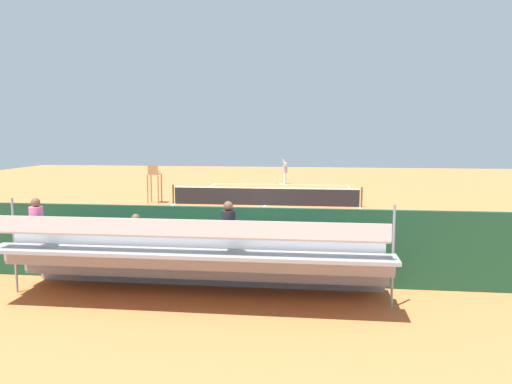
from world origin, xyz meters
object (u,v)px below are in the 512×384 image
tennis_racket (280,184)px  tennis_ball_near (260,188)px  tennis_net (265,196)px  umpire_chair (154,180)px  courtside_bench (278,256)px  equipment_bag (204,268)px  bleacher_stand (191,260)px  tennis_player (285,171)px  tennis_ball_far (313,186)px

tennis_racket → tennis_ball_near: tennis_ball_near is taller
tennis_net → tennis_ball_near: tennis_net is taller
umpire_chair → courtside_bench: umpire_chair is taller
equipment_bag → tennis_net: bearing=-91.2°
bleacher_stand → tennis_racket: 26.69m
tennis_net → courtside_bench: (-1.78, 13.27, 0.06)m
umpire_chair → tennis_ball_near: bearing=-122.7°
equipment_bag → tennis_ball_near: 21.26m
tennis_racket → equipment_bag: bearing=89.4°
tennis_player → tennis_ball_near: (1.55, 3.35, -0.98)m
tennis_net → tennis_ball_far: size_ratio=156.06×
bleacher_stand → courtside_bench: (-1.92, -2.07, -0.37)m
umpire_chair → tennis_racket: bearing=-118.7°
tennis_ball_near → equipment_bag: bearing=92.5°
umpire_chair → tennis_racket: (-6.16, -11.24, -1.30)m
tennis_player → tennis_racket: size_ratio=3.56×
umpire_chair → tennis_player: 12.87m
equipment_bag → tennis_racket: 24.74m
courtside_bench → tennis_player: bearing=-86.6°
umpire_chair → equipment_bag: (-5.92, 13.50, -1.13)m
bleacher_stand → courtside_bench: bleacher_stand is taller
umpire_chair → equipment_bag: bearing=113.7°
tennis_ball_near → tennis_net: bearing=98.9°
equipment_bag → tennis_player: size_ratio=0.47×
tennis_net → tennis_racket: (0.04, -11.33, -0.49)m
bleacher_stand → umpire_chair: 16.59m
tennis_ball_near → umpire_chair: bearing=57.3°
tennis_player → tennis_racket: tennis_player is taller
bleacher_stand → equipment_bag: size_ratio=10.07×
tennis_player → equipment_bag: bearing=88.6°
umpire_chair → equipment_bag: umpire_chair is taller
tennis_ball_far → courtside_bench: bearing=88.3°
bleacher_stand → umpire_chair: bearing=-68.6°
equipment_bag → tennis_ball_far: (-2.74, -23.22, -0.15)m
equipment_bag → tennis_ball_near: equipment_bag is taller
bleacher_stand → tennis_ball_far: size_ratio=137.27×
equipment_bag → tennis_ball_near: (0.94, -21.24, -0.15)m
tennis_player → tennis_ball_near: 3.82m
umpire_chair → tennis_player: size_ratio=1.11×
equipment_bag → tennis_ball_near: bearing=-87.5°
tennis_ball_near → tennis_ball_far: 4.18m
tennis_net → tennis_ball_near: bearing=-81.1°
tennis_net → tennis_racket: 11.35m
tennis_ball_far → tennis_ball_near: bearing=28.3°
tennis_net → tennis_player: (-0.32, -11.19, 0.51)m
courtside_bench → tennis_ball_near: size_ratio=27.27×
tennis_net → tennis_player: bearing=-91.6°
umpire_chair → tennis_ball_far: 13.08m
bleacher_stand → tennis_net: bearing=-90.5°
tennis_net → tennis_racket: size_ratio=19.06×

